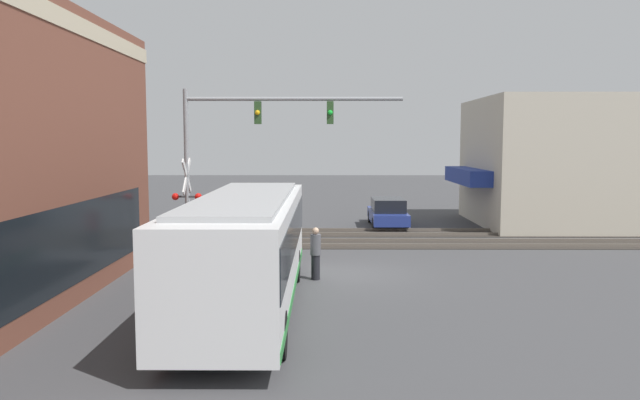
{
  "coord_description": "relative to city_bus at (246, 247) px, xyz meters",
  "views": [
    {
      "loc": [
        -20.77,
        0.74,
        4.5
      ],
      "look_at": [
        5.34,
        0.91,
        2.0
      ],
      "focal_mm": 35.0,
      "sensor_mm": 36.0,
      "label": 1
    }
  ],
  "objects": [
    {
      "name": "city_bus",
      "position": [
        0.0,
        0.0,
        0.0
      ],
      "size": [
        11.09,
        2.59,
        3.07
      ],
      "color": "white",
      "rests_on": "ground"
    },
    {
      "name": "ground_plane",
      "position": [
        4.51,
        -2.8,
        -1.7
      ],
      "size": [
        120.0,
        120.0,
        0.0
      ],
      "primitive_type": "plane",
      "color": "#424244"
    },
    {
      "name": "pedestrian_near_bus",
      "position": [
        3.61,
        -1.79,
        -0.83
      ],
      "size": [
        0.34,
        0.34,
        1.71
      ],
      "color": "black",
      "rests_on": "ground"
    },
    {
      "name": "traffic_signal_gantry",
      "position": [
        8.94,
        0.91,
        3.15
      ],
      "size": [
        0.42,
        8.81,
        6.55
      ],
      "color": "gray",
      "rests_on": "ground"
    },
    {
      "name": "parked_car_blue",
      "position": [
        16.24,
        -5.4,
        -1.0
      ],
      "size": [
        4.73,
        1.82,
        1.49
      ],
      "color": "navy",
      "rests_on": "ground"
    },
    {
      "name": "pedestrian_at_crossing",
      "position": [
        8.76,
        2.05,
        -0.76
      ],
      "size": [
        0.34,
        0.34,
        1.82
      ],
      "color": "black",
      "rests_on": "ground"
    },
    {
      "name": "crossing_signal",
      "position": [
        8.06,
        3.32,
        0.6
      ],
      "size": [
        1.41,
        1.18,
        3.81
      ],
      "color": "gray",
      "rests_on": "ground"
    },
    {
      "name": "rail_track_near",
      "position": [
        10.51,
        -2.8,
        -1.67
      ],
      "size": [
        2.6,
        60.0,
        0.15
      ],
      "color": "#332D28",
      "rests_on": "ground"
    },
    {
      "name": "shop_building",
      "position": [
        17.12,
        -13.94,
        1.65
      ],
      "size": [
        9.01,
        8.55,
        6.72
      ],
      "color": "beige",
      "rests_on": "ground"
    },
    {
      "name": "rail_track_far",
      "position": [
        13.71,
        -2.8,
        -1.67
      ],
      "size": [
        2.6,
        60.0,
        0.15
      ],
      "color": "#332D28",
      "rests_on": "ground"
    }
  ]
}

